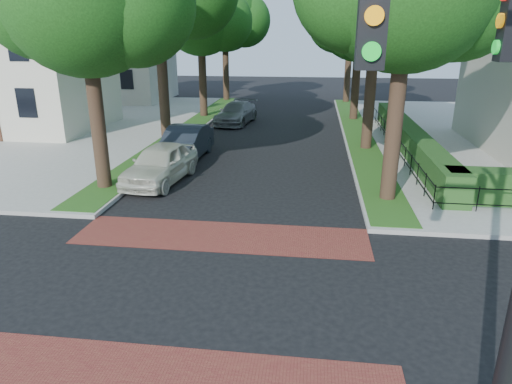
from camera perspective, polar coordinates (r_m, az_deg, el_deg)
ground at (r=11.40m, az=-7.59°, el=-12.18°), size 120.00×120.00×0.00m
crosswalk_far at (r=14.15m, az=-4.35°, el=-5.53°), size 9.00×2.20×0.01m
grass_strip_ne at (r=29.19m, az=12.56°, el=7.30°), size 1.60×29.80×0.02m
grass_strip_nw at (r=30.16m, az=-8.50°, el=7.92°), size 1.60×29.80×0.02m
tree_right_far at (r=33.76m, az=13.04°, el=20.34°), size 7.25×6.23×9.74m
tree_right_back at (r=42.74m, az=11.94°, el=20.53°), size 7.50×6.45×10.20m
tree_left_far at (r=34.59m, az=-6.71°, el=20.99°), size 7.00×6.02×9.86m
tree_left_back at (r=43.41m, az=-3.72°, el=21.04°), size 7.75×6.66×10.44m
hedge_main_road at (r=25.43m, az=18.60°, el=6.42°), size 1.00×18.00×1.20m
fence_main_road at (r=25.31m, az=16.78°, el=6.20°), size 0.06×18.00×0.90m
house_left_near at (r=32.88m, az=-27.39°, el=15.57°), size 10.00×9.00×10.14m
house_left_far at (r=45.21m, az=-17.24°, el=17.19°), size 10.00×9.00×10.14m
parked_car_front at (r=19.46m, az=-11.86°, el=3.52°), size 2.43×4.91×1.61m
parked_car_middle at (r=22.92m, az=-8.89°, el=6.05°), size 1.90×5.00×1.63m
parked_car_rear at (r=32.23m, az=-2.49°, el=9.84°), size 2.72×5.26×1.46m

